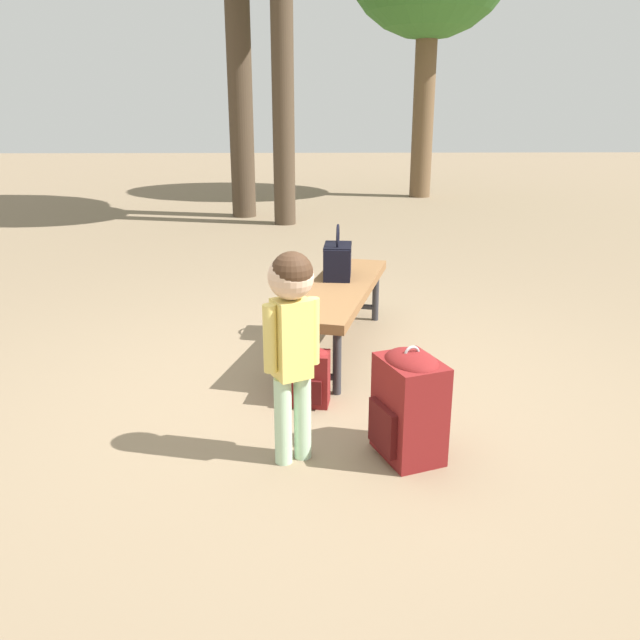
{
  "coord_description": "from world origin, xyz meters",
  "views": [
    {
      "loc": [
        3.35,
        -0.04,
        1.58
      ],
      "look_at": [
        -0.09,
        0.04,
        0.45
      ],
      "focal_mm": 36.78,
      "sensor_mm": 36.0,
      "label": 1
    }
  ],
  "objects_px": {
    "handbag": "(338,259)",
    "child_standing": "(292,325)",
    "backpack_large": "(409,402)",
    "park_bench": "(339,294)",
    "backpack_small": "(310,375)"
  },
  "relations": [
    {
      "from": "handbag",
      "to": "backpack_large",
      "type": "relative_size",
      "value": 0.67
    },
    {
      "from": "backpack_small",
      "to": "child_standing",
      "type": "bearing_deg",
      "value": -7.94
    },
    {
      "from": "child_standing",
      "to": "backpack_large",
      "type": "bearing_deg",
      "value": 93.14
    },
    {
      "from": "child_standing",
      "to": "backpack_small",
      "type": "height_order",
      "value": "child_standing"
    },
    {
      "from": "park_bench",
      "to": "handbag",
      "type": "relative_size",
      "value": 4.48
    },
    {
      "from": "park_bench",
      "to": "backpack_large",
      "type": "bearing_deg",
      "value": 10.29
    },
    {
      "from": "park_bench",
      "to": "child_standing",
      "type": "distance_m",
      "value": 1.5
    },
    {
      "from": "backpack_small",
      "to": "handbag",
      "type": "bearing_deg",
      "value": 169.51
    },
    {
      "from": "child_standing",
      "to": "backpack_large",
      "type": "relative_size",
      "value": 1.8
    },
    {
      "from": "handbag",
      "to": "child_standing",
      "type": "distance_m",
      "value": 1.7
    },
    {
      "from": "backpack_large",
      "to": "backpack_small",
      "type": "height_order",
      "value": "backpack_large"
    },
    {
      "from": "child_standing",
      "to": "park_bench",
      "type": "bearing_deg",
      "value": 169.01
    },
    {
      "from": "backpack_large",
      "to": "backpack_small",
      "type": "relative_size",
      "value": 1.59
    },
    {
      "from": "handbag",
      "to": "child_standing",
      "type": "relative_size",
      "value": 0.37
    },
    {
      "from": "handbag",
      "to": "backpack_small",
      "type": "distance_m",
      "value": 1.16
    }
  ]
}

